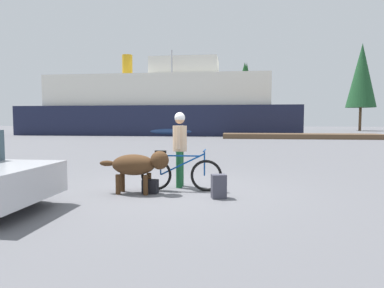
% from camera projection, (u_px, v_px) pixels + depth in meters
% --- Properties ---
extents(ground_plane, '(160.00, 160.00, 0.00)m').
position_uv_depth(ground_plane, '(172.00, 190.00, 7.31)').
color(ground_plane, slate).
extents(bicycle, '(1.78, 0.44, 0.90)m').
position_uv_depth(bicycle, '(180.00, 174.00, 7.20)').
color(bicycle, black).
rests_on(bicycle, ground_plane).
extents(person_cyclist, '(0.32, 0.53, 1.71)m').
position_uv_depth(person_cyclist, '(180.00, 142.00, 7.58)').
color(person_cyclist, '#19592D').
rests_on(person_cyclist, ground_plane).
extents(dog, '(1.48, 0.51, 0.89)m').
position_uv_depth(dog, '(138.00, 165.00, 6.92)').
color(dog, '#472D19').
rests_on(dog, ground_plane).
extents(backpack, '(0.32, 0.27, 0.47)m').
position_uv_depth(backpack, '(219.00, 186.00, 6.52)').
color(backpack, '#3F3F4C').
rests_on(backpack, ground_plane).
extents(handbag_pannier, '(0.34, 0.22, 0.29)m').
position_uv_depth(handbag_pannier, '(150.00, 186.00, 6.97)').
color(handbag_pannier, black).
rests_on(handbag_pannier, ground_plane).
extents(dock_pier, '(13.06, 2.83, 0.40)m').
position_uv_depth(dock_pier, '(301.00, 136.00, 28.25)').
color(dock_pier, brown).
rests_on(dock_pier, ground_plane).
extents(ferry_boat, '(28.92, 7.57, 8.60)m').
position_uv_depth(ferry_boat, '(160.00, 107.00, 36.03)').
color(ferry_boat, '#191E38').
rests_on(ferry_boat, ground_plane).
extents(sailboat_moored, '(6.61, 1.85, 8.37)m').
position_uv_depth(sailboat_moored, '(172.00, 131.00, 32.94)').
color(sailboat_moored, navy).
rests_on(sailboat_moored, ground_plane).
extents(pine_tree_far_left, '(3.09, 3.09, 10.46)m').
position_uv_depth(pine_tree_far_left, '(152.00, 91.00, 55.23)').
color(pine_tree_far_left, '#4C331E').
rests_on(pine_tree_far_left, ground_plane).
extents(pine_tree_center, '(4.28, 4.28, 10.61)m').
position_uv_depth(pine_tree_center, '(245.00, 87.00, 52.26)').
color(pine_tree_center, '#4C331E').
rests_on(pine_tree_center, ground_plane).
extents(pine_tree_far_right, '(4.21, 4.21, 12.82)m').
position_uv_depth(pine_tree_far_right, '(362.00, 76.00, 48.94)').
color(pine_tree_far_right, '#4C331E').
rests_on(pine_tree_far_right, ground_plane).
extents(pine_tree_mid_back, '(3.41, 3.41, 11.16)m').
position_uv_depth(pine_tree_mid_back, '(247.00, 88.00, 55.80)').
color(pine_tree_mid_back, '#4C331E').
rests_on(pine_tree_mid_back, ground_plane).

